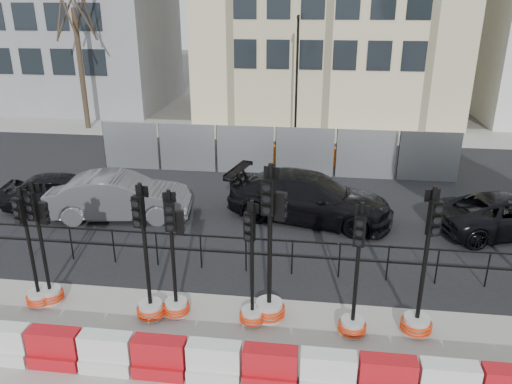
# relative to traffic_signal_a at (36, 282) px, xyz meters

# --- Properties ---
(ground) EXTENTS (120.00, 120.00, 0.00)m
(ground) POSITION_rel_traffic_signal_a_xyz_m (4.58, 0.94, -0.61)
(ground) COLOR #51514C
(ground) RESTS_ON ground
(road) EXTENTS (40.00, 14.00, 0.03)m
(road) POSITION_rel_traffic_signal_a_xyz_m (4.58, 7.94, -0.60)
(road) COLOR black
(road) RESTS_ON ground
(sidewalk_far) EXTENTS (40.00, 4.00, 0.02)m
(sidewalk_far) POSITION_rel_traffic_signal_a_xyz_m (4.58, 16.94, -0.60)
(sidewalk_far) COLOR gray
(sidewalk_far) RESTS_ON ground
(kerb_railing) EXTENTS (18.00, 0.04, 1.00)m
(kerb_railing) POSITION_rel_traffic_signal_a_xyz_m (4.58, 2.14, 0.07)
(kerb_railing) COLOR black
(kerb_railing) RESTS_ON ground
(heras_fencing) EXTENTS (14.33, 1.72, 2.00)m
(heras_fencing) POSITION_rel_traffic_signal_a_xyz_m (4.09, 10.65, 0.10)
(heras_fencing) COLOR #96999E
(heras_fencing) RESTS_ON ground
(lamp_post_far) EXTENTS (0.12, 0.56, 6.00)m
(lamp_post_far) POSITION_rel_traffic_signal_a_xyz_m (5.08, 15.92, 2.61)
(lamp_post_far) COLOR black
(lamp_post_far) RESTS_ON ground
(tree_bare_far) EXTENTS (2.00, 2.00, 9.00)m
(tree_bare_far) POSITION_rel_traffic_signal_a_xyz_m (-6.42, 16.44, 6.04)
(tree_bare_far) COLOR #473828
(tree_bare_far) RESTS_ON ground
(barrier_row) EXTENTS (15.70, 0.50, 0.80)m
(barrier_row) POSITION_rel_traffic_signal_a_xyz_m (4.58, -1.86, -0.25)
(barrier_row) COLOR #B50E25
(barrier_row) RESTS_ON ground
(traffic_signal_a) EXTENTS (0.59, 0.59, 2.97)m
(traffic_signal_a) POSITION_rel_traffic_signal_a_xyz_m (0.00, 0.00, 0.00)
(traffic_signal_a) COLOR #BABAB5
(traffic_signal_a) RESTS_ON ground
(traffic_signal_b) EXTENTS (0.60, 0.60, 3.06)m
(traffic_signal_b) POSITION_rel_traffic_signal_a_xyz_m (0.22, 0.14, 0.12)
(traffic_signal_b) COLOR #BABAB5
(traffic_signal_b) RESTS_ON ground
(traffic_signal_c) EXTENTS (0.64, 0.64, 3.24)m
(traffic_signal_c) POSITION_rel_traffic_signal_a_xyz_m (2.76, -0.16, 0.06)
(traffic_signal_c) COLOR #BABAB5
(traffic_signal_c) RESTS_ON ground
(traffic_signal_d) EXTENTS (0.60, 0.60, 3.05)m
(traffic_signal_d) POSITION_rel_traffic_signal_a_xyz_m (3.31, 0.03, 0.11)
(traffic_signal_d) COLOR #BABAB5
(traffic_signal_d) RESTS_ON ground
(traffic_signal_e) EXTENTS (0.58, 0.58, 2.94)m
(traffic_signal_e) POSITION_rel_traffic_signal_a_xyz_m (5.04, -0.06, -0.01)
(traffic_signal_e) COLOR #BABAB5
(traffic_signal_e) RESTS_ON ground
(traffic_signal_f) EXTENTS (0.72, 0.72, 3.66)m
(traffic_signal_f) POSITION_rel_traffic_signal_a_xyz_m (5.41, 0.15, 0.26)
(traffic_signal_f) COLOR #BABAB5
(traffic_signal_f) RESTS_ON ground
(traffic_signal_g) EXTENTS (0.60, 0.60, 3.06)m
(traffic_signal_g) POSITION_rel_traffic_signal_a_xyz_m (7.21, -0.17, 0.02)
(traffic_signal_g) COLOR #BABAB5
(traffic_signal_g) RESTS_ON ground
(traffic_signal_h) EXTENTS (0.67, 0.67, 3.38)m
(traffic_signal_h) POSITION_rel_traffic_signal_a_xyz_m (8.58, 0.04, 0.08)
(traffic_signal_h) COLOR #BABAB5
(traffic_signal_h) RESTS_ON ground
(car_a) EXTENTS (2.57, 4.30, 1.33)m
(car_a) POSITION_rel_traffic_signal_a_xyz_m (-2.12, 5.41, 0.05)
(car_a) COLOR black
(car_a) RESTS_ON ground
(car_b) EXTENTS (2.90, 4.96, 1.48)m
(car_b) POSITION_rel_traffic_signal_a_xyz_m (0.02, 5.07, 0.13)
(car_b) COLOR #4D4D53
(car_b) RESTS_ON ground
(car_c) EXTENTS (4.46, 6.24, 1.54)m
(car_c) POSITION_rel_traffic_signal_a_xyz_m (6.11, 5.72, 0.16)
(car_c) COLOR black
(car_c) RESTS_ON ground
(car_d) EXTENTS (4.44, 5.53, 1.23)m
(car_d) POSITION_rel_traffic_signal_a_xyz_m (12.11, 5.49, 0.00)
(car_d) COLOR black
(car_d) RESTS_ON ground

